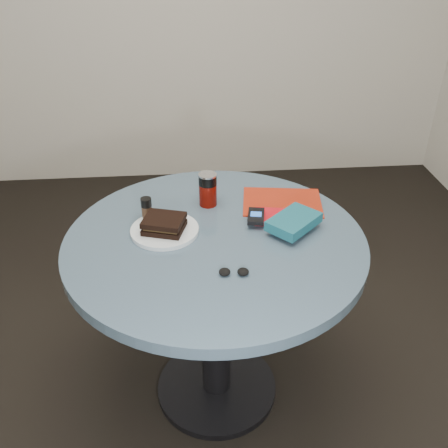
{
  "coord_description": "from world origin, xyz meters",
  "views": [
    {
      "loc": [
        -0.09,
        -1.37,
        1.67
      ],
      "look_at": [
        0.03,
        0.0,
        0.8
      ],
      "focal_mm": 40.0,
      "sensor_mm": 36.0,
      "label": 1
    }
  ],
  "objects": [
    {
      "name": "novel",
      "position": [
        0.27,
        0.02,
        0.79
      ],
      "size": [
        0.21,
        0.21,
        0.03
      ],
      "primitive_type": "cube",
      "rotation": [
        0.0,
        0.0,
        0.76
      ],
      "color": "#134C5C",
      "rests_on": "red_book"
    },
    {
      "name": "mp3_player",
      "position": [
        0.15,
        0.08,
        0.78
      ],
      "size": [
        0.07,
        0.11,
        0.02
      ],
      "color": "black",
      "rests_on": "red_book"
    },
    {
      "name": "table",
      "position": [
        0.0,
        0.0,
        0.59
      ],
      "size": [
        1.0,
        1.0,
        0.75
      ],
      "color": "black",
      "rests_on": "ground"
    },
    {
      "name": "sandwich",
      "position": [
        -0.17,
        0.04,
        0.79
      ],
      "size": [
        0.16,
        0.14,
        0.05
      ],
      "color": "black",
      "rests_on": "plate"
    },
    {
      "name": "pepper_grinder",
      "position": [
        -0.23,
        0.13,
        0.79
      ],
      "size": [
        0.05,
        0.05,
        0.09
      ],
      "color": "#442C1D",
      "rests_on": "table"
    },
    {
      "name": "red_book",
      "position": [
        0.23,
        0.09,
        0.76
      ],
      "size": [
        0.18,
        0.13,
        0.01
      ],
      "primitive_type": "cube",
      "rotation": [
        0.0,
        0.0,
        -0.16
      ],
      "color": "#B70E18",
      "rests_on": "magazine"
    },
    {
      "name": "soda_can",
      "position": [
        -0.01,
        0.22,
        0.81
      ],
      "size": [
        0.09,
        0.09,
        0.12
      ],
      "color": "#590A04",
      "rests_on": "table"
    },
    {
      "name": "magazine",
      "position": [
        0.26,
        0.21,
        0.75
      ],
      "size": [
        0.31,
        0.25,
        0.01
      ],
      "primitive_type": "cube",
      "rotation": [
        0.0,
        0.0,
        -0.14
      ],
      "color": "maroon",
      "rests_on": "table"
    },
    {
      "name": "plate",
      "position": [
        -0.17,
        0.05,
        0.76
      ],
      "size": [
        0.24,
        0.24,
        0.01
      ],
      "primitive_type": "cylinder",
      "rotation": [
        0.0,
        0.0,
        -0.03
      ],
      "color": "silver",
      "rests_on": "table"
    },
    {
      "name": "headphones",
      "position": [
        0.04,
        -0.2,
        0.76
      ],
      "size": [
        0.09,
        0.04,
        0.02
      ],
      "color": "black",
      "rests_on": "table"
    },
    {
      "name": "ground",
      "position": [
        0.0,
        0.0,
        0.0
      ],
      "size": [
        4.0,
        4.0,
        0.0
      ],
      "primitive_type": "plane",
      "color": "black",
      "rests_on": "ground"
    }
  ]
}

